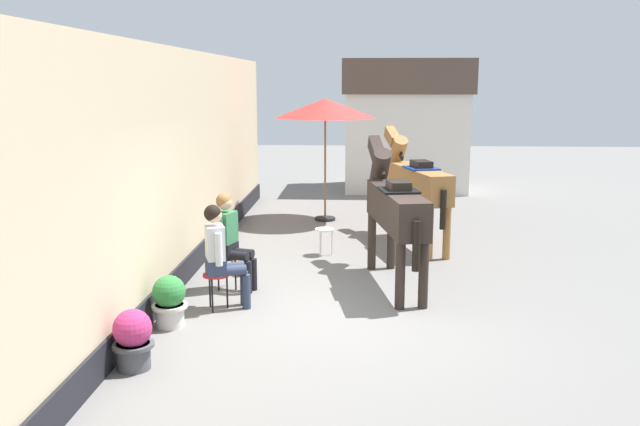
{
  "coord_description": "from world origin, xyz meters",
  "views": [
    {
      "loc": [
        0.16,
        -8.45,
        2.93
      ],
      "look_at": [
        -0.4,
        1.2,
        1.05
      ],
      "focal_mm": 38.1,
      "sensor_mm": 36.0,
      "label": 1
    }
  ],
  "objects": [
    {
      "name": "saddled_horse_far",
      "position": [
        1.19,
        3.68,
        1.16
      ],
      "size": [
        1.08,
        2.92,
        2.06
      ],
      "color": "#9E6B38",
      "rests_on": "ground_plane"
    },
    {
      "name": "spare_stool_white",
      "position": [
        -0.42,
        2.84,
        0.4
      ],
      "size": [
        0.32,
        0.32,
        0.46
      ],
      "color": "white",
      "rests_on": "ground_plane"
    },
    {
      "name": "saddled_horse_near",
      "position": [
        0.67,
        1.19,
        1.16
      ],
      "size": [
        0.81,
        2.97,
        2.06
      ],
      "color": "#2D231E",
      "rests_on": "ground_plane"
    },
    {
      "name": "ground_plane",
      "position": [
        0.0,
        3.0,
        0.0
      ],
      "size": [
        40.0,
        40.0,
        0.0
      ],
      "primitive_type": "plane",
      "color": "slate"
    },
    {
      "name": "seated_visitor_near",
      "position": [
        -1.62,
        -0.05,
        0.78
      ],
      "size": [
        0.61,
        0.49,
        1.39
      ],
      "color": "red",
      "rests_on": "ground_plane"
    },
    {
      "name": "flower_planter_near",
      "position": [
        -2.15,
        -1.97,
        0.33
      ],
      "size": [
        0.43,
        0.43,
        0.64
      ],
      "color": "#4C4C51",
      "rests_on": "ground_plane"
    },
    {
      "name": "satchel_bag",
      "position": [
        -1.67,
        1.55,
        0.1
      ],
      "size": [
        0.27,
        0.29,
        0.2
      ],
      "primitive_type": "cube",
      "rotation": [
        0.0,
        0.0,
        2.29
      ],
      "color": "brown",
      "rests_on": "ground_plane"
    },
    {
      "name": "pub_facade_wall",
      "position": [
        -2.55,
        1.5,
        1.54
      ],
      "size": [
        0.34,
        14.0,
        3.4
      ],
      "color": "#CCB793",
      "rests_on": "ground_plane"
    },
    {
      "name": "flower_planter_middle",
      "position": [
        -2.11,
        -0.73,
        0.33
      ],
      "size": [
        0.43,
        0.43,
        0.64
      ],
      "color": "beige",
      "rests_on": "ground_plane"
    },
    {
      "name": "cafe_parasol",
      "position": [
        -0.56,
        5.79,
        2.36
      ],
      "size": [
        2.1,
        2.1,
        2.58
      ],
      "color": "black",
      "rests_on": "ground_plane"
    },
    {
      "name": "seated_visitor_far",
      "position": [
        -1.65,
        0.8,
        0.78
      ],
      "size": [
        0.61,
        0.48,
        1.39
      ],
      "color": "black",
      "rests_on": "ground_plane"
    },
    {
      "name": "distant_cottage",
      "position": [
        1.4,
        10.27,
        1.8
      ],
      "size": [
        3.4,
        2.6,
        3.5
      ],
      "color": "silver",
      "rests_on": "ground_plane"
    }
  ]
}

